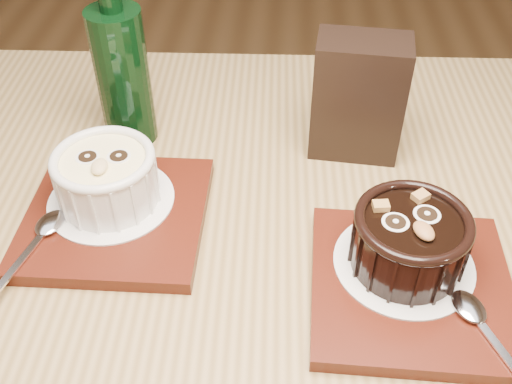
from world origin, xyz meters
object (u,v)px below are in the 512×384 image
tray_right (411,287)px  condiment_stand (358,98)px  green_bottle (122,72)px  ramekin_white (106,176)px  ramekin_dark (410,238)px  tray_left (116,217)px  table (246,316)px

tray_right → condiment_stand: condiment_stand is taller
condiment_stand → green_bottle: bearing=178.2°
condiment_stand → green_bottle: 0.27m
ramekin_white → ramekin_dark: bearing=-18.7°
green_bottle → tray_left: bearing=-84.2°
table → tray_left: size_ratio=6.77×
tray_left → ramekin_dark: size_ratio=1.72×
table → tray_right: 0.19m
tray_left → condiment_stand: size_ratio=1.29×
table → condiment_stand: bearing=58.1°
ramekin_white → tray_right: size_ratio=0.57×
tray_left → condiment_stand: 0.29m
condiment_stand → ramekin_dark: bearing=-79.8°
condiment_stand → green_bottle: (-0.26, 0.01, 0.02)m
ramekin_white → green_bottle: 0.14m
ramekin_white → tray_left: bearing=-69.9°
tray_right → ramekin_dark: 0.05m
ramekin_dark → green_bottle: size_ratio=0.46×
condiment_stand → green_bottle: green_bottle is taller
tray_left → green_bottle: bearing=95.8°
ramekin_white → condiment_stand: (0.26, 0.12, 0.02)m
ramekin_white → condiment_stand: bearing=20.5°
table → ramekin_white: 0.21m
tray_left → ramekin_white: size_ratio=1.75×
tray_right → green_bottle: 0.39m
table → condiment_stand: 0.27m
tray_left → table: bearing=-18.1°
tray_left → ramekin_white: (-0.01, 0.02, 0.04)m
condiment_stand → tray_right: bearing=-79.5°
table → ramekin_dark: bearing=-3.9°
ramekin_white → ramekin_dark: same height
ramekin_dark → tray_left: bearing=147.5°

